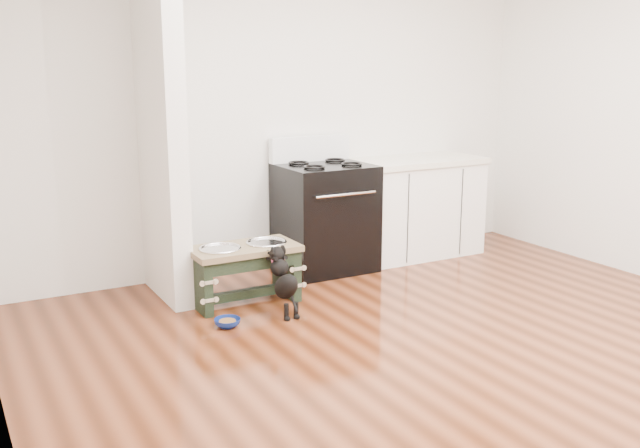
{
  "coord_description": "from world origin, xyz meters",
  "views": [
    {
      "loc": [
        -2.7,
        -3.09,
        1.78
      ],
      "look_at": [
        -0.25,
        1.34,
        0.62
      ],
      "focal_mm": 40.0,
      "sensor_mm": 36.0,
      "label": 1
    }
  ],
  "objects": [
    {
      "name": "ground",
      "position": [
        0.0,
        0.0,
        0.0
      ],
      "size": [
        5.0,
        5.0,
        0.0
      ],
      "primitive_type": "plane",
      "color": "#401B0B",
      "rests_on": "ground"
    },
    {
      "name": "dog_feeder",
      "position": [
        -0.72,
        1.66,
        0.31
      ],
      "size": [
        0.8,
        0.43,
        0.46
      ],
      "color": "black",
      "rests_on": "ground"
    },
    {
      "name": "cabinet_run",
      "position": [
        1.23,
        2.18,
        0.45
      ],
      "size": [
        1.24,
        0.64,
        0.91
      ],
      "color": "white",
      "rests_on": "ground"
    },
    {
      "name": "room_shell",
      "position": [
        0.0,
        0.0,
        1.62
      ],
      "size": [
        5.0,
        5.0,
        5.0
      ],
      "color": "silver",
      "rests_on": "ground"
    },
    {
      "name": "puppy",
      "position": [
        -0.58,
        1.29,
        0.27
      ],
      "size": [
        0.14,
        0.41,
        0.49
      ],
      "color": "black",
      "rests_on": "ground"
    },
    {
      "name": "oven_range",
      "position": [
        0.25,
        2.16,
        0.48
      ],
      "size": [
        0.76,
        0.69,
        1.14
      ],
      "color": "black",
      "rests_on": "ground"
    },
    {
      "name": "partition_wall",
      "position": [
        -1.18,
        2.1,
        1.35
      ],
      "size": [
        0.15,
        0.8,
        2.7
      ],
      "primitive_type": "cube",
      "color": "silver",
      "rests_on": "ground"
    },
    {
      "name": "floor_bowl",
      "position": [
        -1.02,
        1.26,
        0.03
      ],
      "size": [
        0.18,
        0.18,
        0.06
      ],
      "rotation": [
        0.0,
        0.0,
        -0.01
      ],
      "color": "navy",
      "rests_on": "ground"
    }
  ]
}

